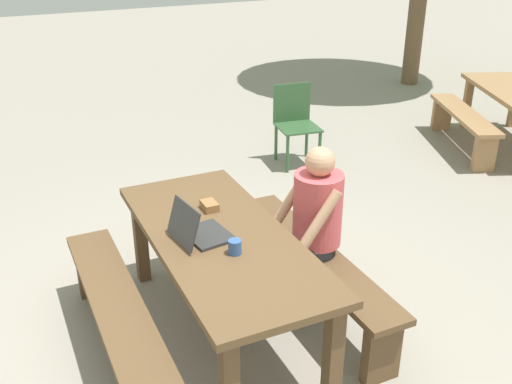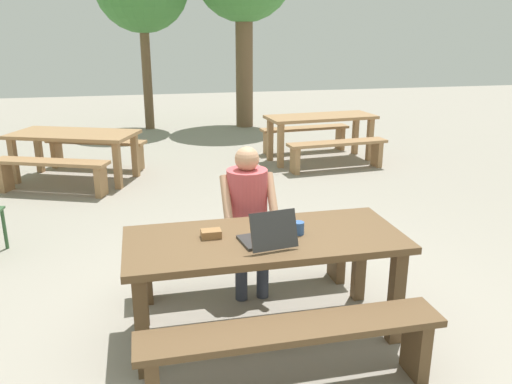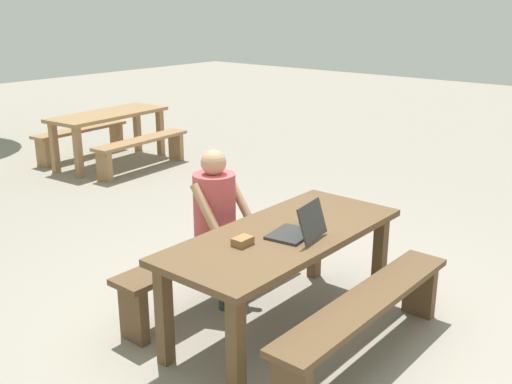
{
  "view_description": "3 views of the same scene",
  "coord_description": "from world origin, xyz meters",
  "views": [
    {
      "loc": [
        3.07,
        -1.19,
        2.62
      ],
      "look_at": [
        -0.01,
        0.25,
        1.01
      ],
      "focal_mm": 41.68,
      "sensor_mm": 36.0,
      "label": 1
    },
    {
      "loc": [
        -0.8,
        -3.25,
        2.15
      ],
      "look_at": [
        -0.01,
        0.25,
        1.01
      ],
      "focal_mm": 36.29,
      "sensor_mm": 36.0,
      "label": 2
    },
    {
      "loc": [
        -3.19,
        -2.41,
        2.33
      ],
      "look_at": [
        -0.01,
        0.25,
        1.01
      ],
      "focal_mm": 42.11,
      "sensor_mm": 36.0,
      "label": 3
    }
  ],
  "objects": [
    {
      "name": "picnic_table_front",
      "position": [
        0.0,
        0.0,
        0.65
      ],
      "size": [
        1.95,
        0.83,
        0.76
      ],
      "color": "brown",
      "rests_on": "ground"
    },
    {
      "name": "bench_rear_north",
      "position": [
        2.1,
        5.56,
        0.34
      ],
      "size": [
        1.65,
        0.44,
        0.46
      ],
      "rotation": [
        0.0,
        0.0,
        0.09
      ],
      "color": "#9E754C",
      "rests_on": "ground"
    },
    {
      "name": "small_pouch",
      "position": [
        -0.37,
        0.07,
        0.79
      ],
      "size": [
        0.14,
        0.1,
        0.06
      ],
      "color": "olive",
      "rests_on": "picnic_table_front"
    },
    {
      "name": "laptop",
      "position": [
        -0.02,
        -0.15,
        0.83
      ],
      "size": [
        0.36,
        0.38,
        0.26
      ],
      "rotation": [
        0.0,
        0.0,
        3.29
      ],
      "color": "#2D2D2D",
      "rests_on": "picnic_table_front"
    },
    {
      "name": "coffee_mug",
      "position": [
        0.24,
        -0.01,
        0.81
      ],
      "size": [
        0.08,
        0.08,
        0.09
      ],
      "color": "#335693",
      "rests_on": "picnic_table_front"
    },
    {
      "name": "bench_rear_south",
      "position": [
        2.21,
        4.25,
        0.34
      ],
      "size": [
        1.65,
        0.44,
        0.46
      ],
      "rotation": [
        0.0,
        0.0,
        0.09
      ],
      "color": "#9E754C",
      "rests_on": "ground"
    },
    {
      "name": "picnic_table_rear",
      "position": [
        2.16,
        4.91,
        0.64
      ],
      "size": [
        1.87,
        0.87,
        0.77
      ],
      "rotation": [
        0.0,
        0.0,
        0.09
      ],
      "color": "#9E754C",
      "rests_on": "ground"
    },
    {
      "name": "bench_far",
      "position": [
        0.0,
        0.7,
        0.36
      ],
      "size": [
        1.86,
        0.3,
        0.47
      ],
      "color": "brown",
      "rests_on": "ground"
    },
    {
      "name": "ground_plane",
      "position": [
        0.0,
        0.0,
        0.0
      ],
      "size": [
        30.0,
        30.0,
        0.0
      ],
      "primitive_type": "plane",
      "color": "gray"
    },
    {
      "name": "bench_near",
      "position": [
        0.0,
        -0.7,
        0.36
      ],
      "size": [
        1.86,
        0.3,
        0.47
      ],
      "color": "brown",
      "rests_on": "ground"
    },
    {
      "name": "person_seated",
      "position": [
        0.02,
        0.66,
        0.75
      ],
      "size": [
        0.44,
        0.42,
        1.25
      ],
      "color": "#333847",
      "rests_on": "ground"
    }
  ]
}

